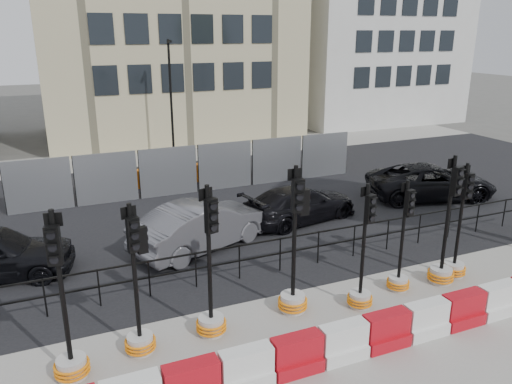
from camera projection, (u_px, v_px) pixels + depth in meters
name	position (u px, v px, depth m)	size (l,w,h in m)	color
ground	(300.00, 291.00, 12.80)	(120.00, 120.00, 0.00)	#51514C
sidewalk_near	(369.00, 357.00, 10.17)	(40.00, 6.00, 0.02)	gray
road	(214.00, 207.00, 18.92)	(40.00, 14.00, 0.03)	black
sidewalk_far	(160.00, 155.00, 26.80)	(40.00, 4.00, 0.02)	gray
building_white	(369.00, 8.00, 35.94)	(12.00, 9.06, 16.00)	silver
kerb_railing	(280.00, 249.00, 13.64)	(18.00, 0.04, 1.00)	black
heras_fencing	(192.00, 172.00, 21.16)	(14.33, 1.72, 2.00)	#93969B
lamp_post_far	(171.00, 97.00, 25.11)	(0.12, 0.56, 6.00)	black
barrier_row	(365.00, 337.00, 10.23)	(12.55, 0.50, 0.80)	red
traffic_signal_a	(69.00, 346.00, 9.39)	(0.68, 0.68, 3.43)	silver
traffic_signal_b	(139.00, 319.00, 10.12)	(0.64, 0.64, 3.27)	silver
traffic_signal_c	(211.00, 305.00, 10.77)	(0.68, 0.68, 3.43)	silver
traffic_signal_d	(294.00, 279.00, 11.62)	(0.71, 0.71, 3.58)	silver
traffic_signal_e	(361.00, 283.00, 11.87)	(0.61, 0.61, 3.11)	silver
traffic_signal_f	(400.00, 265.00, 12.65)	(0.58, 0.58, 2.95)	silver
traffic_signal_g	(443.00, 258.00, 13.00)	(0.68, 0.68, 3.47)	silver
traffic_signal_h	(456.00, 254.00, 13.39)	(0.63, 0.63, 3.17)	silver
car_b	(202.00, 225.00, 15.13)	(4.74, 3.12, 1.48)	#56565C
car_c	(300.00, 204.00, 17.38)	(4.57, 2.57, 1.25)	black
car_d	(431.00, 182.00, 19.72)	(5.39, 3.56, 1.38)	black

